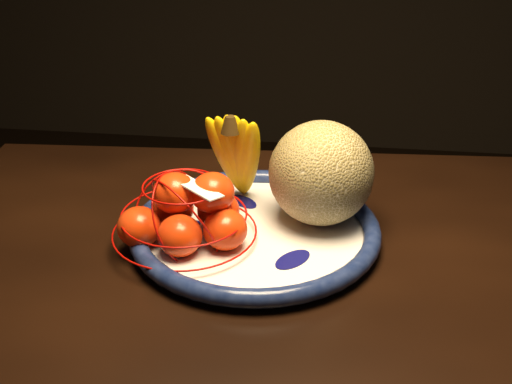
# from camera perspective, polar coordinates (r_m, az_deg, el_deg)

# --- Properties ---
(dining_table) EXTENTS (1.54, 0.98, 0.74)m
(dining_table) POSITION_cam_1_polar(r_m,az_deg,el_deg) (0.87, 15.78, -13.42)
(dining_table) COLOR black
(dining_table) RESTS_ON ground
(fruit_bowl) EXTENTS (0.35, 0.35, 0.03)m
(fruit_bowl) POSITION_cam_1_polar(r_m,az_deg,el_deg) (0.91, -0.09, -3.43)
(fruit_bowl) COLOR white
(fruit_bowl) RESTS_ON dining_table
(cantaloupe) EXTENTS (0.15, 0.15, 0.15)m
(cantaloupe) POSITION_cam_1_polar(r_m,az_deg,el_deg) (0.91, 5.80, 1.68)
(cantaloupe) COLOR olive
(cantaloupe) RESTS_ON fruit_bowl
(banana_bunch) EXTENTS (0.11, 0.10, 0.16)m
(banana_bunch) POSITION_cam_1_polar(r_m,az_deg,el_deg) (0.95, -1.65, 3.51)
(banana_bunch) COLOR #EAC100
(banana_bunch) RESTS_ON fruit_bowl
(mandarin_bag) EXTENTS (0.21, 0.21, 0.13)m
(mandarin_bag) POSITION_cam_1_polar(r_m,az_deg,el_deg) (0.87, -6.06, -2.00)
(mandarin_bag) COLOR #FF3E19
(mandarin_bag) RESTS_ON fruit_bowl
(price_tag) EXTENTS (0.07, 0.06, 0.01)m
(price_tag) POSITION_cam_1_polar(r_m,az_deg,el_deg) (0.84, -5.22, 0.38)
(price_tag) COLOR white
(price_tag) RESTS_ON mandarin_bag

